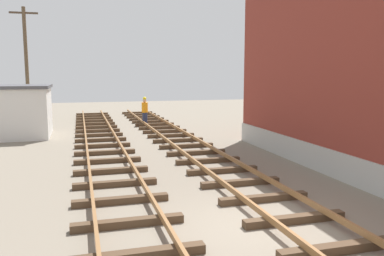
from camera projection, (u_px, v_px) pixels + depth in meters
ground_plane at (255, 228)px, 8.78m from camera, size 80.00×80.00×0.00m
track_near_building at (295, 218)px, 9.03m from camera, size 2.50×52.33×0.32m
track_centre at (133, 236)px, 8.04m from camera, size 2.50×52.33×0.32m
control_hut at (22, 111)px, 21.21m from camera, size 3.00×3.80×2.76m
utility_pole_far at (26, 63)px, 26.69m from camera, size 1.80×0.24×7.75m
track_worker_foreground at (145, 111)px, 25.75m from camera, size 0.40×0.40×1.87m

